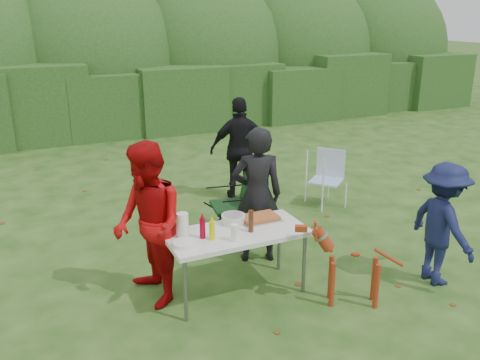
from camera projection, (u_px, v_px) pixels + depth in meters
name	position (u px, v px, depth m)	size (l,w,h in m)	color
ground	(259.00, 284.00, 5.79)	(80.00, 80.00, 0.00)	#1E4211
hedge_row	(113.00, 101.00, 12.41)	(22.00, 1.40, 1.70)	#23471C
shrub_backdrop	(98.00, 64.00, 13.55)	(20.00, 2.60, 3.20)	#3D6628
folding_table	(237.00, 236.00, 5.39)	(1.50, 0.70, 0.74)	silver
person_cook	(257.00, 195.00, 6.12)	(0.62, 0.40, 1.69)	black
person_red_jacket	(148.00, 225.00, 5.21)	(0.85, 0.66, 1.74)	#A60609
person_black_puffy	(240.00, 149.00, 8.18)	(0.98, 0.41, 1.68)	black
child	(442.00, 224.00, 5.64)	(0.91, 0.53, 1.41)	#11163E
dog	(355.00, 266.00, 5.28)	(0.91, 0.36, 0.87)	maroon
camping_chair	(234.00, 202.00, 6.82)	(0.65, 0.65, 1.04)	black
lawn_chair	(326.00, 178.00, 8.02)	(0.52, 0.52, 0.88)	#3A70C0
food_tray	(260.00, 220.00, 5.65)	(0.45, 0.30, 0.02)	#B7B7BA
focaccia_bread	(260.00, 217.00, 5.65)	(0.40, 0.26, 0.04)	#AB582C
mustard_bottle	(212.00, 230.00, 5.16)	(0.06, 0.06, 0.20)	#C0CE03
ketchup_bottle	(203.00, 228.00, 5.19)	(0.06, 0.06, 0.22)	maroon
beer_bottle	(251.00, 221.00, 5.33)	(0.06, 0.06, 0.24)	#47230F
paper_towel_roll	(183.00, 225.00, 5.21)	(0.12, 0.12, 0.26)	white
cup_stack	(235.00, 233.00, 5.12)	(0.08, 0.08, 0.18)	white
pasta_bowl	(233.00, 219.00, 5.57)	(0.26, 0.26, 0.10)	silver
plate_stack	(185.00, 244.00, 5.03)	(0.24, 0.24, 0.05)	white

